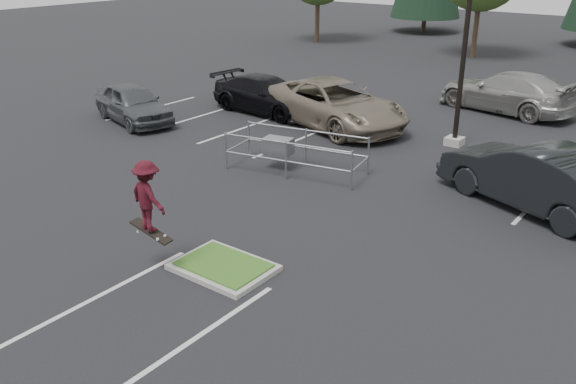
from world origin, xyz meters
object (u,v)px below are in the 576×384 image
Objects in this scene: skateboarder at (148,197)px; car_far_silver at (509,92)px; car_r_charc at (535,176)px; light_pole at (468,18)px; car_l_grey at (132,103)px; car_l_tan at (334,103)px; cart_corral at (282,147)px; car_l_black at (266,95)px.

car_far_silver is (1.60, 19.00, -0.97)m from skateboarder.
car_r_charc is at bearing -115.76° from skateboarder.
light_pole is 2.19× the size of car_l_grey.
light_pole reaches higher than car_l_grey.
car_l_grey is at bearing 140.00° from car_l_tan.
cart_corral is 5.59m from car_l_tan.
skateboarder is (1.79, -7.12, 1.06)m from cart_corral.
car_l_black is 1.17× the size of car_l_grey.
car_r_charc is (5.70, 8.89, -0.93)m from skateboarder.
car_l_grey reaches higher than car_l_black.
car_l_black is at bearing -21.78° from car_l_grey.
car_l_tan reaches higher than cart_corral.
light_pole reaches higher than car_l_tan.
skateboarder is 10.60m from car_r_charc.
light_pole is 9.31m from car_l_black.
car_l_black is (-8.50, -0.50, -3.78)m from light_pole.
car_l_grey is (-8.51, 0.88, -0.00)m from cart_corral.
skateboarder is 13.09m from car_l_grey.
car_l_black is 5.70m from car_l_grey.
car_l_tan is (-3.30, 12.50, -0.92)m from skateboarder.
skateboarder is 14.27m from car_l_black.
car_l_black reaches higher than cart_corral.
car_far_silver is at bearing -31.15° from car_l_grey.
skateboarder is 0.30× the size of car_far_silver.
light_pole is 5.57× the size of skateboarder.
skateboarder reaches higher than car_l_grey.
car_l_tan reaches higher than car_l_grey.
car_r_charc reaches higher than car_l_grey.
car_l_tan is 9.70m from car_r_charc.
cart_corral is 7.35m from car_l_black.
light_pole is 6.20m from car_l_tan.
car_l_tan is at bearing 94.58° from cart_corral.
light_pole is 1.67× the size of car_far_silver.
car_l_black is 0.96× the size of car_r_charc.
car_r_charc is at bearing 33.76° from car_far_silver.
car_l_grey is (-12.00, -5.00, -3.77)m from light_pole.
car_far_silver is (-0.10, 6.00, -3.68)m from light_pole.
car_l_grey is at bearing -30.94° from skateboarder.
car_l_grey is 16.03m from car_r_charc.
cart_corral is 1.01× the size of car_l_grey.
car_l_black is (-6.80, 12.50, -1.07)m from skateboarder.
skateboarder reaches higher than car_r_charc.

